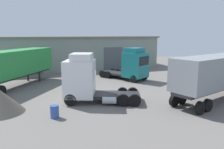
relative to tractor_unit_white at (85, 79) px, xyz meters
name	(u,v)px	position (x,y,z in m)	size (l,w,h in m)	color
ground_plane	(101,96)	(1.66, 1.15, -1.92)	(60.00, 60.00, 0.00)	slate
warehouse_building	(70,52)	(1.66, 19.39, 0.73)	(28.63, 8.98, 5.28)	gray
tractor_unit_white	(85,79)	(0.00, 0.00, 0.00)	(6.64, 4.52, 4.08)	silver
container_trailer_orange	(223,71)	(11.47, -2.98, 0.57)	(12.06, 6.00, 3.86)	gray
tractor_unit_teal	(133,65)	(7.37, 6.76, -0.04)	(5.26, 6.55, 3.99)	#197075
container_trailer_black	(15,64)	(-5.94, 7.54, 0.61)	(8.00, 10.27, 3.95)	#28843D
oil_drum	(55,112)	(-2.78, -2.85, -1.48)	(0.58, 0.58, 0.88)	#33519E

